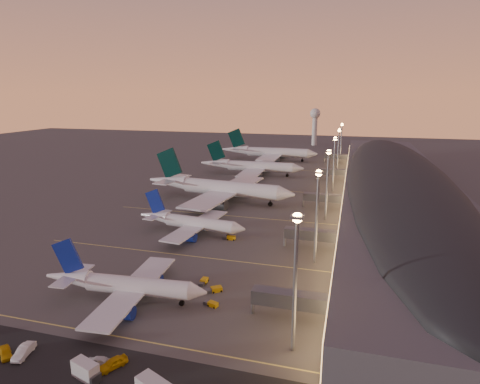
% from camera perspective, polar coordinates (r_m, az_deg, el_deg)
% --- Properties ---
extents(ground, '(700.00, 700.00, 0.00)m').
position_cam_1_polar(ground, '(121.26, -6.80, -8.06)').
color(ground, '#484542').
extents(airliner_narrow_south, '(38.42, 34.42, 13.72)m').
position_cam_1_polar(airliner_narrow_south, '(95.09, -16.12, -12.60)').
color(airliner_narrow_south, silver).
rests_on(airliner_narrow_south, ground).
extents(airliner_narrow_north, '(38.94, 34.97, 13.90)m').
position_cam_1_polar(airliner_narrow_north, '(133.79, -7.02, -4.31)').
color(airliner_narrow_north, silver).
rests_on(airliner_narrow_north, ground).
extents(airliner_wide_near, '(68.51, 62.83, 21.92)m').
position_cam_1_polar(airliner_wide_near, '(172.40, -3.15, 0.60)').
color(airliner_wide_near, silver).
rests_on(airliner_wide_near, ground).
extents(airliner_wide_mid, '(59.67, 54.13, 19.15)m').
position_cam_1_polar(airliner_wide_mid, '(227.56, 1.60, 3.67)').
color(airliner_wide_mid, silver).
rests_on(airliner_wide_mid, ground).
extents(airliner_wide_far, '(67.03, 60.75, 21.53)m').
position_cam_1_polar(airliner_wide_far, '(279.30, 4.12, 5.66)').
color(airliner_wide_far, silver).
rests_on(airliner_wide_far, ground).
extents(terminal_building, '(56.35, 255.00, 17.46)m').
position_cam_1_polar(terminal_building, '(180.61, 21.12, 1.31)').
color(terminal_building, '#4B4B4F').
rests_on(terminal_building, ground).
extents(light_masts, '(2.20, 217.20, 25.90)m').
position_cam_1_polar(light_masts, '(171.00, 12.93, 4.23)').
color(light_masts, gray).
rests_on(light_masts, ground).
extents(radar_tower, '(9.00, 9.00, 32.50)m').
position_cam_1_polar(radar_tower, '(365.92, 10.61, 9.96)').
color(radar_tower, silver).
rests_on(radar_tower, ground).
extents(service_lane, '(260.00, 16.00, 0.01)m').
position_cam_1_polar(service_lane, '(78.98, -23.79, -22.22)').
color(service_lane, black).
rests_on(service_lane, ground).
extents(lane_markings, '(90.00, 180.36, 0.00)m').
position_cam_1_polar(lane_markings, '(156.81, -1.20, -2.85)').
color(lane_markings, '#D8C659').
rests_on(lane_markings, ground).
extents(baggage_tug_a, '(3.51, 2.22, 0.98)m').
position_cam_1_polar(baggage_tug_a, '(90.81, -4.09, -15.59)').
color(baggage_tug_a, '#D6A10A').
rests_on(baggage_tug_a, ground).
extents(baggage_tug_b, '(3.97, 3.46, 1.14)m').
position_cam_1_polar(baggage_tug_b, '(96.37, -3.65, -13.69)').
color(baggage_tug_b, '#D6A10A').
rests_on(baggage_tug_b, ground).
extents(baggage_tug_c, '(4.06, 1.97, 1.18)m').
position_cam_1_polar(baggage_tug_c, '(127.77, -1.48, -6.54)').
color(baggage_tug_c, '#D6A10A').
rests_on(baggage_tug_c, ground).
extents(catering_truck_a, '(5.55, 3.46, 2.92)m').
position_cam_1_polar(catering_truck_a, '(75.18, -21.00, -22.68)').
color(catering_truck_a, silver).
rests_on(catering_truck_a, ground).
extents(baggage_tug_d, '(1.66, 3.57, 1.05)m').
position_cam_1_polar(baggage_tug_d, '(100.35, -5.19, -12.57)').
color(baggage_tug_d, '#D6A10A').
rests_on(baggage_tug_d, ground).
extents(service_van_b, '(4.65, 4.18, 1.53)m').
position_cam_1_polar(service_van_b, '(86.31, -30.38, -19.09)').
color(service_van_b, '#D6A10A').
rests_on(service_van_b, ground).
extents(service_van_c, '(2.94, 5.53, 1.73)m').
position_cam_1_polar(service_van_c, '(84.96, -28.39, -19.30)').
color(service_van_c, silver).
rests_on(service_van_c, ground).
extents(service_van_d, '(4.24, 5.36, 1.71)m').
position_cam_1_polar(service_van_d, '(76.42, -17.64, -22.19)').
color(service_van_d, '#D6A10A').
rests_on(service_van_d, ground).
extents(service_van_e, '(4.98, 2.88, 1.59)m').
position_cam_1_polar(service_van_e, '(77.47, -19.09, -21.81)').
color(service_van_e, silver).
rests_on(service_van_e, ground).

